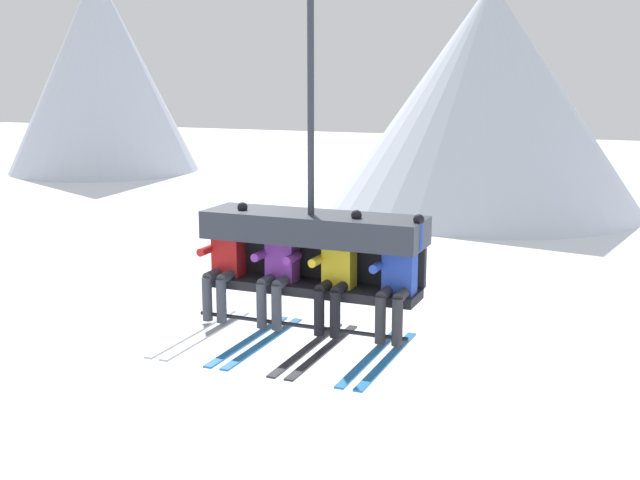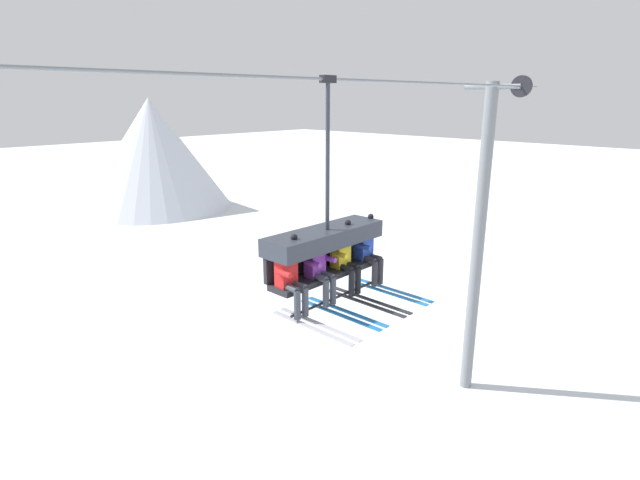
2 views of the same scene
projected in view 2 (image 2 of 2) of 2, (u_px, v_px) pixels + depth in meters
mountain_peak_east at (153, 154)px, 40.99m from camera, size 12.42×12.42×9.01m
lift_tower_far at (479, 239)px, 14.82m from camera, size 0.36×1.88×9.57m
lift_cable at (308, 78)px, 7.56m from camera, size 17.92×0.05×0.05m
chairlift_chair at (324, 244)px, 8.67m from camera, size 2.41×0.74×3.67m
skier_red at (292, 277)px, 7.92m from camera, size 0.48×1.70×1.34m
skier_purple at (320, 268)px, 8.38m from camera, size 0.46×1.70×1.23m
skier_yellow at (346, 258)px, 8.84m from camera, size 0.48×1.70×1.34m
skier_blue at (369, 250)px, 9.30m from camera, size 0.48×1.70×1.34m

